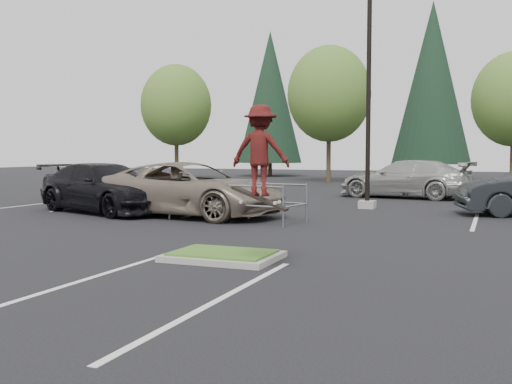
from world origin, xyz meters
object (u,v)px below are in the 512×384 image
at_px(decid_a, 176,108).
at_px(cart_corral, 223,196).
at_px(car_l_black, 104,188).
at_px(conif_a, 270,97).
at_px(car_l_tan, 190,189).
at_px(conif_b, 432,83).
at_px(light_pole, 369,89).
at_px(skateboarder, 260,151).
at_px(decid_b, 329,97).
at_px(car_l_grey, 90,184).
at_px(car_far_silver, 406,179).

relative_size(decid_a, cart_corral, 2.00).
bearing_deg(car_l_black, conif_a, 30.63).
bearing_deg(cart_corral, car_l_tan, 168.37).
height_order(decid_a, conif_b, conif_b).
bearing_deg(car_l_tan, light_pole, -38.85).
xyz_separation_m(conif_a, cart_corral, (11.02, -33.60, -6.34)).
bearing_deg(skateboarder, light_pole, -90.98).
relative_size(decid_a, conif_b, 0.61).
height_order(conif_b, car_l_black, conif_b).
height_order(light_pole, conif_a, conif_a).
bearing_deg(cart_corral, decid_b, 106.88).
relative_size(decid_a, car_l_grey, 1.94).
relative_size(conif_a, car_l_tan, 1.98).
height_order(light_pole, skateboarder, light_pole).
relative_size(conif_a, car_far_silver, 2.10).
relative_size(conif_b, car_l_tan, 2.21).
bearing_deg(decid_b, skateboarder, -77.12).
xyz_separation_m(light_pole, car_l_tan, (-5.00, -5.00, -3.65)).
bearing_deg(decid_a, conif_a, 68.09).
distance_m(decid_b, cart_corral, 24.89).
distance_m(skateboarder, car_l_tan, 9.90).
relative_size(light_pole, car_l_tan, 1.54).
bearing_deg(conif_a, decid_b, -49.83).
xyz_separation_m(decid_b, conif_b, (6.01, 9.97, 1.81)).
distance_m(cart_corral, car_l_tan, 1.64).
xyz_separation_m(decid_a, car_l_grey, (6.51, -19.26, -4.80)).
bearing_deg(car_far_silver, car_l_grey, -50.83).
relative_size(decid_b, conif_a, 0.74).
height_order(decid_b, conif_b, conif_b).
bearing_deg(car_far_silver, decid_b, -140.98).
relative_size(conif_b, cart_corral, 3.26).
bearing_deg(decid_b, car_far_silver, -60.36).
bearing_deg(car_l_grey, skateboarder, -117.92).
bearing_deg(skateboarder, car_l_tan, -58.59).
xyz_separation_m(light_pole, car_l_grey, (-12.00, -1.23, -3.78)).
bearing_deg(car_l_grey, light_pole, -69.25).
bearing_deg(car_l_black, car_l_grey, 63.19).
xyz_separation_m(light_pole, conif_a, (-14.50, 28.00, 2.54)).
bearing_deg(cart_corral, car_l_black, -177.05).
bearing_deg(conif_b, car_far_silver, -87.14).
distance_m(cart_corral, skateboarder, 8.62).
relative_size(light_pole, conif_a, 0.78).
distance_m(conif_a, cart_corral, 35.92).
xyz_separation_m(light_pole, decid_b, (-6.51, 18.53, 1.48)).
distance_m(light_pole, cart_corral, 7.60).
xyz_separation_m(light_pole, conif_b, (-0.50, 28.50, 3.29)).
xyz_separation_m(decid_a, cart_corral, (15.03, -23.63, -4.82)).
relative_size(decid_a, skateboarder, 4.77).
xyz_separation_m(conif_b, car_l_tan, (-4.50, -33.50, -6.94)).
xyz_separation_m(cart_corral, car_far_silver, (4.10, 11.60, 0.14)).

